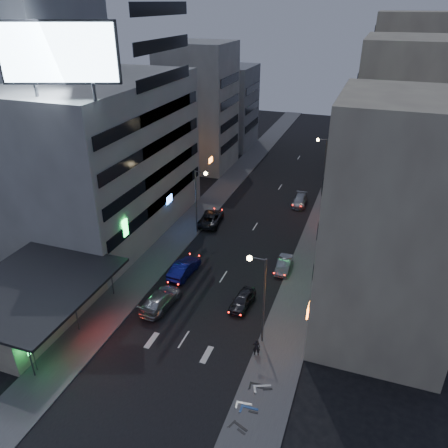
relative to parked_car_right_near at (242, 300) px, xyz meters
The scene contains 29 objects.
ground 10.57m from the parked_car_right_near, 108.27° to the right, with size 180.00×180.00×0.00m, color black.
sidewalk_left 22.97m from the parked_car_right_near, 119.51° to the left, with size 4.00×120.00×0.12m, color #4C4C4F.
sidewalk_right 20.53m from the parked_car_right_near, 76.78° to the left, with size 4.00×120.00×0.12m, color #4C4C4F.
food_court 19.03m from the parked_car_right_near, 155.01° to the right, with size 11.00×13.00×3.88m.
white_building 24.11m from the parked_car_right_near, 153.83° to the left, with size 14.00×24.00×18.00m, color #B6B6B1.
grey_tower 35.97m from the parked_car_right_near, 156.11° to the left, with size 10.00×14.00×34.00m, color gray.
shophouse_near 14.97m from the parked_car_right_near, ahead, with size 10.00×11.00×20.00m, color beige.
shophouse_mid 18.60m from the parked_car_right_near, 44.50° to the left, with size 11.00×12.00×16.00m, color gray.
shophouse_far 29.45m from the parked_car_right_near, 64.92° to the left, with size 10.00×14.00×22.00m, color beige.
far_left_a 40.80m from the parked_car_right_near, 118.27° to the left, with size 11.00×10.00×20.00m, color #B6B6B1.
far_left_b 52.17m from the parked_car_right_near, 111.92° to the left, with size 12.00×10.00×15.00m, color gray.
far_right_a 42.62m from the parked_car_right_near, 73.04° to the left, with size 11.00×12.00×18.00m, color gray.
far_right_b 56.60m from the parked_car_right_near, 76.77° to the left, with size 12.00×12.00×24.00m, color beige.
billboard 26.58m from the parked_car_right_near, behind, with size 9.52×3.75×6.20m.
street_lamp_right_near 6.70m from the parked_car_right_near, 57.15° to the right, with size 1.60×0.44×8.02m.
street_lamp_left 15.82m from the parked_car_right_near, 127.56° to the left, with size 1.60×0.44×8.02m.
street_lamp_right_far 30.46m from the parked_car_right_near, 85.05° to the left, with size 1.60×0.44×8.02m.
parked_car_right_near is the anchor object (origin of this frame).
parked_car_right_mid 7.72m from the parked_car_right_near, 72.72° to the left, with size 1.35×3.87×1.27m, color #95989C.
parked_car_left 17.42m from the parked_car_right_near, 120.75° to the left, with size 2.48×5.39×1.50m, color #26272B.
parked_car_right_far 24.41m from the parked_car_right_near, 88.31° to the left, with size 1.79×4.41×1.28m, color #9B9EA2.
road_car_blue 7.87m from the parked_car_right_near, 157.67° to the left, with size 1.66×4.75×1.56m, color navy.
road_car_silver 7.61m from the parked_car_right_near, 160.21° to the right, with size 2.11×5.19×1.51m, color #ABAFB4.
person 6.53m from the parked_car_right_near, 62.71° to the right, with size 0.59×0.38×1.61m, color black.
scooter_black_a 13.43m from the parked_car_right_near, 70.79° to the right, with size 1.80×0.60×1.10m, color black, non-canonical shape.
scooter_silver_a 11.26m from the parked_car_right_near, 68.88° to the right, with size 1.68×0.56×1.03m, color #B8BBC0, non-canonical shape.
scooter_blue 11.72m from the parked_car_right_near, 66.85° to the right, with size 1.85×0.62×1.13m, color navy, non-canonical shape.
scooter_black_b 9.66m from the parked_car_right_near, 62.02° to the right, with size 1.77×0.59×1.08m, color black, non-canonical shape.
scooter_silver_b 9.69m from the parked_car_right_near, 59.79° to the right, with size 1.98×0.66×1.21m, color #939399, non-canonical shape.
Camera 1 is at (12.72, -21.57, 25.52)m, focal length 35.00 mm.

